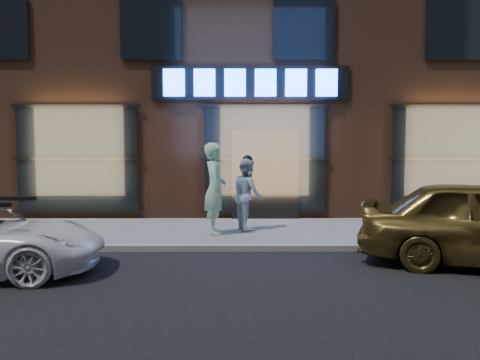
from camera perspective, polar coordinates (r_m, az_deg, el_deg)
The scene contains 5 objects.
ground at distance 8.75m, azimuth 4.53°, elevation -8.60°, with size 90.00×90.00×0.00m, color slate.
curb at distance 8.74m, azimuth 4.53°, elevation -8.22°, with size 60.00×0.25×0.12m, color gray.
storefront_building at distance 16.83m, azimuth 2.31°, elevation 15.10°, with size 30.20×8.28×10.30m.
man_bowtie at distance 10.30m, azimuth -3.08°, elevation -1.03°, with size 0.73×0.48×2.01m, color #9ED0B5.
man_cap at distance 10.78m, azimuth 0.90°, elevation -1.73°, with size 0.81×0.63×1.66m, color silver.
Camera 1 is at (-0.71, -8.51, 1.91)m, focal length 35.00 mm.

